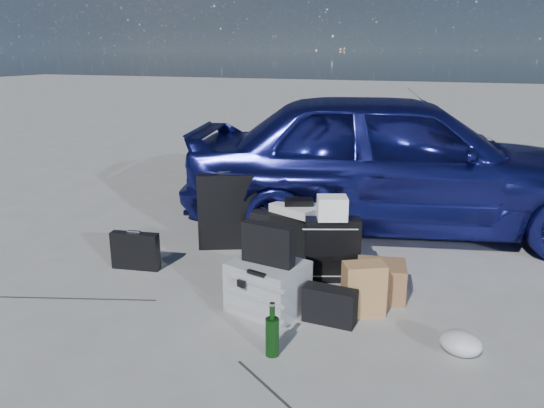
% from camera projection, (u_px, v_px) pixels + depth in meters
% --- Properties ---
extents(ground, '(60.00, 60.00, 0.00)m').
position_uv_depth(ground, '(250.00, 302.00, 3.90)').
color(ground, '#9D9E99').
rests_on(ground, ground).
extents(car, '(4.49, 2.64, 1.43)m').
position_uv_depth(car, '(397.00, 160.00, 5.34)').
color(car, navy).
rests_on(car, ground).
extents(pelican_case, '(0.58, 0.51, 0.36)m').
position_uv_depth(pelican_case, '(268.00, 286.00, 3.74)').
color(pelican_case, '#AEB1B4').
rests_on(pelican_case, ground).
extents(laptop_bag, '(0.39, 0.15, 0.28)m').
position_uv_depth(laptop_bag, '(268.00, 244.00, 3.64)').
color(laptop_bag, black).
rests_on(laptop_bag, pelican_case).
extents(briefcase, '(0.42, 0.16, 0.32)m').
position_uv_depth(briefcase, '(135.00, 251.00, 4.45)').
color(briefcase, black).
rests_on(briefcase, ground).
extents(suitcase_left, '(0.58, 0.40, 0.71)m').
position_uv_depth(suitcase_left, '(228.00, 210.00, 4.91)').
color(suitcase_left, black).
rests_on(suitcase_left, ground).
extents(suitcase_right, '(0.46, 0.30, 0.52)m').
position_uv_depth(suitcase_right, '(332.00, 250.00, 4.21)').
color(suitcase_right, black).
rests_on(suitcase_right, ground).
extents(white_carton, '(0.28, 0.25, 0.18)m').
position_uv_depth(white_carton, '(332.00, 208.00, 4.10)').
color(white_carton, white).
rests_on(white_carton, suitcase_right).
extents(duffel_bag, '(0.80, 0.35, 0.40)m').
position_uv_depth(duffel_bag, '(298.00, 234.00, 4.75)').
color(duffel_bag, black).
rests_on(duffel_bag, ground).
extents(flat_box_white, '(0.51, 0.46, 0.07)m').
position_uv_depth(flat_box_white, '(298.00, 208.00, 4.69)').
color(flat_box_white, white).
rests_on(flat_box_white, duffel_bag).
extents(flat_box_black, '(0.30, 0.26, 0.05)m').
position_uv_depth(flat_box_black, '(299.00, 201.00, 4.68)').
color(flat_box_black, black).
rests_on(flat_box_black, flat_box_white).
extents(kraft_bag, '(0.33, 0.28, 0.38)m').
position_uv_depth(kraft_bag, '(364.00, 289.00, 3.67)').
color(kraft_bag, '#B07A4C').
rests_on(kraft_bag, ground).
extents(cardboard_box, '(0.41, 0.37, 0.27)m').
position_uv_depth(cardboard_box, '(381.00, 280.00, 3.94)').
color(cardboard_box, brown).
rests_on(cardboard_box, ground).
extents(plastic_bag, '(0.33, 0.31, 0.14)m').
position_uv_depth(plastic_bag, '(461.00, 343.00, 3.21)').
color(plastic_bag, silver).
rests_on(plastic_bag, ground).
extents(messenger_bag, '(0.36, 0.15, 0.25)m').
position_uv_depth(messenger_bag, '(330.00, 305.00, 3.57)').
color(messenger_bag, black).
rests_on(messenger_bag, ground).
extents(green_bottle, '(0.11, 0.11, 0.33)m').
position_uv_depth(green_bottle, '(272.00, 330.00, 3.17)').
color(green_bottle, black).
rests_on(green_bottle, ground).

